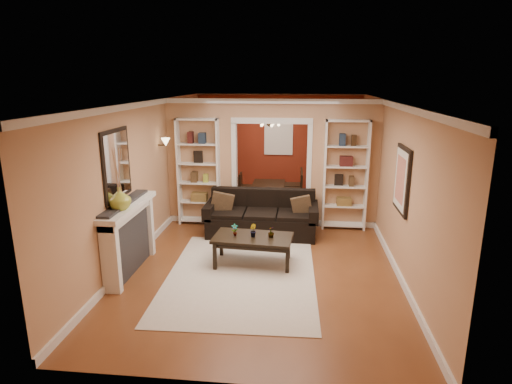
# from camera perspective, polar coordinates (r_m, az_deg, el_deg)

# --- Properties ---
(floor) EXTENTS (8.00, 8.00, 0.00)m
(floor) POSITION_cam_1_polar(r_m,az_deg,el_deg) (8.38, 1.40, -6.79)
(floor) COLOR brown
(floor) RESTS_ON ground
(ceiling) EXTENTS (8.00, 8.00, 0.00)m
(ceiling) POSITION_cam_1_polar(r_m,az_deg,el_deg) (7.80, 1.53, 12.00)
(ceiling) COLOR white
(ceiling) RESTS_ON ground
(wall_back) EXTENTS (8.00, 0.00, 8.00)m
(wall_back) POSITION_cam_1_polar(r_m,az_deg,el_deg) (11.91, 3.03, 6.42)
(wall_back) COLOR tan
(wall_back) RESTS_ON ground
(wall_front) EXTENTS (8.00, 0.00, 8.00)m
(wall_front) POSITION_cam_1_polar(r_m,az_deg,el_deg) (4.19, -3.04, -9.64)
(wall_front) COLOR tan
(wall_front) RESTS_ON ground
(wall_left) EXTENTS (0.00, 8.00, 8.00)m
(wall_left) POSITION_cam_1_polar(r_m,az_deg,el_deg) (8.46, -13.93, 2.55)
(wall_left) COLOR tan
(wall_left) RESTS_ON ground
(wall_right) EXTENTS (0.00, 8.00, 8.00)m
(wall_right) POSITION_cam_1_polar(r_m,az_deg,el_deg) (8.12, 17.50, 1.80)
(wall_right) COLOR tan
(wall_right) RESTS_ON ground
(partition_wall) EXTENTS (4.50, 0.15, 2.70)m
(partition_wall) POSITION_cam_1_polar(r_m,az_deg,el_deg) (9.15, 2.07, 3.89)
(partition_wall) COLOR tan
(partition_wall) RESTS_ON floor
(red_back_panel) EXTENTS (4.44, 0.04, 2.64)m
(red_back_panel) POSITION_cam_1_polar(r_m,az_deg,el_deg) (11.88, 3.02, 6.26)
(red_back_panel) COLOR maroon
(red_back_panel) RESTS_ON floor
(dining_window) EXTENTS (0.78, 0.03, 0.98)m
(dining_window) POSITION_cam_1_polar(r_m,az_deg,el_deg) (11.81, 3.03, 7.34)
(dining_window) COLOR #8CA5CC
(dining_window) RESTS_ON wall_back
(area_rug) EXTENTS (2.45, 3.37, 0.01)m
(area_rug) POSITION_cam_1_polar(r_m,az_deg,el_deg) (7.06, -1.99, -11.05)
(area_rug) COLOR beige
(area_rug) RESTS_ON floor
(sofa) EXTENTS (2.26, 0.98, 0.89)m
(sofa) POSITION_cam_1_polar(r_m,az_deg,el_deg) (8.66, 0.74, -2.94)
(sofa) COLOR black
(sofa) RESTS_ON floor
(pillow_left) EXTENTS (0.45, 0.18, 0.44)m
(pillow_left) POSITION_cam_1_polar(r_m,az_deg,el_deg) (8.69, -4.55, -1.48)
(pillow_left) COLOR #4F3A22
(pillow_left) RESTS_ON sofa
(pillow_right) EXTENTS (0.39, 0.15, 0.39)m
(pillow_right) POSITION_cam_1_polar(r_m,az_deg,el_deg) (8.55, 6.09, -1.97)
(pillow_right) COLOR #4F3A22
(pillow_right) RESTS_ON sofa
(coffee_table) EXTENTS (1.38, 0.82, 0.50)m
(coffee_table) POSITION_cam_1_polar(r_m,az_deg,el_deg) (7.37, -0.42, -7.78)
(coffee_table) COLOR black
(coffee_table) RESTS_ON floor
(plant_left) EXTENTS (0.13, 0.11, 0.21)m
(plant_left) POSITION_cam_1_polar(r_m,az_deg,el_deg) (7.28, -2.85, -5.08)
(plant_left) COLOR #336626
(plant_left) RESTS_ON coffee_table
(plant_center) EXTENTS (0.14, 0.15, 0.22)m
(plant_center) POSITION_cam_1_polar(r_m,az_deg,el_deg) (7.24, -0.43, -5.15)
(plant_center) COLOR #336626
(plant_center) RESTS_ON coffee_table
(plant_right) EXTENTS (0.14, 0.14, 0.18)m
(plant_right) POSITION_cam_1_polar(r_m,az_deg,el_deg) (7.22, 2.02, -5.36)
(plant_right) COLOR #336626
(plant_right) RESTS_ON coffee_table
(bookshelf_left) EXTENTS (0.90, 0.30, 2.30)m
(bookshelf_left) POSITION_cam_1_polar(r_m,az_deg,el_deg) (9.26, -7.64, 2.64)
(bookshelf_left) COLOR white
(bookshelf_left) RESTS_ON floor
(bookshelf_right) EXTENTS (0.90, 0.30, 2.30)m
(bookshelf_right) POSITION_cam_1_polar(r_m,az_deg,el_deg) (9.05, 11.82, 2.17)
(bookshelf_right) COLOR white
(bookshelf_right) RESTS_ON floor
(fireplace) EXTENTS (0.32, 1.70, 1.16)m
(fireplace) POSITION_cam_1_polar(r_m,az_deg,el_deg) (7.27, -16.33, -5.95)
(fireplace) COLOR white
(fireplace) RESTS_ON floor
(vase) EXTENTS (0.37, 0.37, 0.35)m
(vase) POSITION_cam_1_polar(r_m,az_deg,el_deg) (6.79, -17.71, -0.83)
(vase) COLOR #9EAB37
(vase) RESTS_ON fireplace
(mirror) EXTENTS (0.03, 0.95, 1.10)m
(mirror) POSITION_cam_1_polar(r_m,az_deg,el_deg) (7.00, -18.12, 3.52)
(mirror) COLOR silver
(mirror) RESTS_ON wall_left
(wall_sconce) EXTENTS (0.18, 0.18, 0.22)m
(wall_sconce) POSITION_cam_1_polar(r_m,az_deg,el_deg) (8.85, -12.32, 6.34)
(wall_sconce) COLOR #FFE0A5
(wall_sconce) RESTS_ON wall_left
(framed_art) EXTENTS (0.04, 0.85, 1.05)m
(framed_art) POSITION_cam_1_polar(r_m,az_deg,el_deg) (7.11, 18.83, 1.57)
(framed_art) COLOR black
(framed_art) RESTS_ON wall_right
(dining_table) EXTENTS (1.46, 0.82, 0.51)m
(dining_table) POSITION_cam_1_polar(r_m,az_deg,el_deg) (10.72, 1.73, -0.48)
(dining_table) COLOR black
(dining_table) RESTS_ON floor
(dining_chair_nw) EXTENTS (0.41, 0.41, 0.77)m
(dining_chair_nw) POSITION_cam_1_polar(r_m,az_deg,el_deg) (10.45, -1.40, -0.14)
(dining_chair_nw) COLOR black
(dining_chair_nw) RESTS_ON floor
(dining_chair_ne) EXTENTS (0.56, 0.56, 0.95)m
(dining_chair_ne) POSITION_cam_1_polar(r_m,az_deg,el_deg) (10.35, 4.65, 0.16)
(dining_chair_ne) COLOR black
(dining_chair_ne) RESTS_ON floor
(dining_chair_sw) EXTENTS (0.41, 0.41, 0.77)m
(dining_chair_sw) POSITION_cam_1_polar(r_m,az_deg,el_deg) (11.03, -0.99, 0.65)
(dining_chair_sw) COLOR black
(dining_chair_sw) RESTS_ON floor
(dining_chair_se) EXTENTS (0.46, 0.46, 0.92)m
(dining_chair_se) POSITION_cam_1_polar(r_m,az_deg,el_deg) (10.93, 4.74, 0.88)
(dining_chair_se) COLOR black
(dining_chair_se) RESTS_ON floor
(chandelier) EXTENTS (0.50, 0.50, 0.30)m
(chandelier) POSITION_cam_1_polar(r_m,az_deg,el_deg) (10.54, 2.69, 9.01)
(chandelier) COLOR #402F1D
(chandelier) RESTS_ON ceiling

